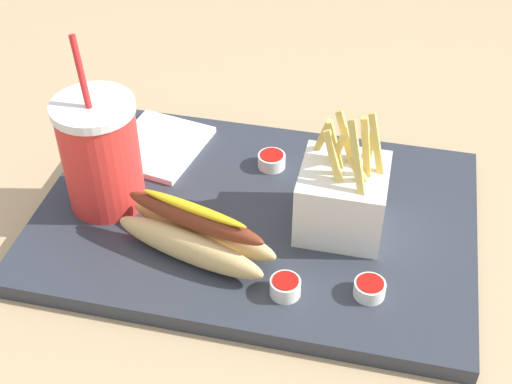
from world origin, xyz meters
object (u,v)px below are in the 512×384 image
at_px(fries_basket, 343,195).
at_px(ketchup_cup_2, 273,160).
at_px(ketchup_cup_1, 285,286).
at_px(napkin_stack, 158,146).
at_px(hot_dog_1, 196,234).
at_px(soda_cup, 101,154).
at_px(ketchup_cup_3, 370,288).

height_order(fries_basket, ketchup_cup_2, fries_basket).
bearing_deg(ketchup_cup_1, ketchup_cup_2, -74.78).
xyz_separation_m(fries_basket, napkin_stack, (0.24, -0.09, -0.04)).
height_order(fries_basket, hot_dog_1, fries_basket).
xyz_separation_m(fries_basket, ketchup_cup_2, (0.09, -0.08, -0.03)).
height_order(hot_dog_1, ketchup_cup_1, hot_dog_1).
relative_size(soda_cup, ketchup_cup_1, 6.67).
bearing_deg(ketchup_cup_3, ketchup_cup_2, -53.13).
relative_size(ketchup_cup_2, ketchup_cup_3, 1.05).
height_order(fries_basket, napkin_stack, fries_basket).
bearing_deg(fries_basket, soda_cup, 4.44).
distance_m(fries_basket, ketchup_cup_2, 0.13).
distance_m(hot_dog_1, ketchup_cup_1, 0.11).
xyz_separation_m(ketchup_cup_1, ketchup_cup_2, (0.05, -0.20, -0.00)).
relative_size(ketchup_cup_1, ketchup_cup_3, 0.98).
height_order(soda_cup, hot_dog_1, soda_cup).
relative_size(soda_cup, ketchup_cup_3, 6.51).
bearing_deg(ketchup_cup_1, hot_dog_1, -20.05).
xyz_separation_m(hot_dog_1, ketchup_cup_3, (-0.19, 0.02, -0.02)).
bearing_deg(hot_dog_1, soda_cup, -24.95).
bearing_deg(fries_basket, ketchup_cup_3, 113.22).
height_order(ketchup_cup_1, ketchup_cup_2, ketchup_cup_1).
bearing_deg(ketchup_cup_3, soda_cup, -14.13).
bearing_deg(soda_cup, ketchup_cup_1, 157.25).
xyz_separation_m(soda_cup, hot_dog_1, (-0.12, 0.06, -0.04)).
xyz_separation_m(ketchup_cup_1, napkin_stack, (0.20, -0.20, -0.01)).
distance_m(fries_basket, hot_dog_1, 0.16).
relative_size(hot_dog_1, ketchup_cup_3, 5.77).
bearing_deg(napkin_stack, ketchup_cup_2, 178.22).
xyz_separation_m(soda_cup, napkin_stack, (-0.02, -0.11, -0.06)).
xyz_separation_m(fries_basket, hot_dog_1, (0.14, 0.08, -0.02)).
height_order(hot_dog_1, ketchup_cup_3, hot_dog_1).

